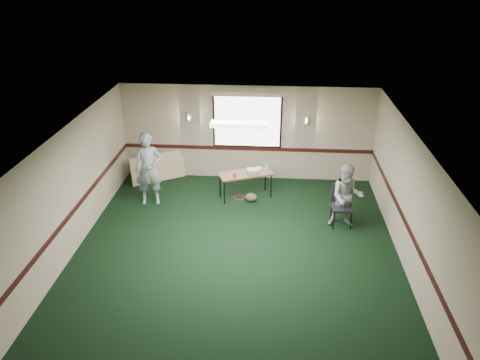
# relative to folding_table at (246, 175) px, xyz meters

# --- Properties ---
(ground) EXTENTS (8.00, 8.00, 0.00)m
(ground) POSITION_rel_folding_table_xyz_m (-0.04, -2.76, -0.65)
(ground) COLOR black
(ground) RESTS_ON ground
(room_shell) EXTENTS (8.00, 8.02, 8.00)m
(room_shell) POSITION_rel_folding_table_xyz_m (-0.04, -0.64, 0.93)
(room_shell) COLOR tan
(room_shell) RESTS_ON ground
(folding_table) EXTENTS (1.50, 1.04, 0.70)m
(folding_table) POSITION_rel_folding_table_xyz_m (0.00, 0.00, 0.00)
(folding_table) COLOR #563B18
(folding_table) RESTS_ON ground
(projector) EXTENTS (0.35, 0.31, 0.10)m
(projector) POSITION_rel_folding_table_xyz_m (0.19, 0.04, 0.10)
(projector) COLOR gray
(projector) RESTS_ON folding_table
(game_console) EXTENTS (0.26, 0.25, 0.05)m
(game_console) POSITION_rel_folding_table_xyz_m (0.31, 0.25, 0.08)
(game_console) COLOR silver
(game_console) RESTS_ON folding_table
(red_cup) EXTENTS (0.08, 0.08, 0.11)m
(red_cup) POSITION_rel_folding_table_xyz_m (-0.27, -0.23, 0.11)
(red_cup) COLOR red
(red_cup) RESTS_ON folding_table
(water_bottle) EXTENTS (0.06, 0.06, 0.21)m
(water_bottle) POSITION_rel_folding_table_xyz_m (0.55, 0.10, 0.16)
(water_bottle) COLOR #8DBCE7
(water_bottle) RESTS_ON folding_table
(duffel_bag) EXTENTS (0.38, 0.34, 0.22)m
(duffel_bag) POSITION_rel_folding_table_xyz_m (0.17, -0.24, -0.53)
(duffel_bag) COLOR #4A422A
(duffel_bag) RESTS_ON ground
(cable_coil) EXTENTS (0.35, 0.35, 0.01)m
(cable_coil) POSITION_rel_folding_table_xyz_m (-0.16, -0.06, -0.64)
(cable_coil) COLOR red
(cable_coil) RESTS_ON ground
(folded_table) EXTENTS (1.45, 1.00, 0.79)m
(folded_table) POSITION_rel_folding_table_xyz_m (-2.55, 0.84, -0.25)
(folded_table) COLOR tan
(folded_table) RESTS_ON ground
(conference_chair) EXTENTS (0.50, 0.52, 0.98)m
(conference_chair) POSITION_rel_folding_table_xyz_m (2.35, -1.16, -0.07)
(conference_chair) COLOR black
(conference_chair) RESTS_ON ground
(person_left) EXTENTS (0.77, 0.58, 1.90)m
(person_left) POSITION_rel_folding_table_xyz_m (-2.43, -0.49, 0.31)
(person_left) COLOR #3F638A
(person_left) RESTS_ON ground
(person_right) EXTENTS (0.78, 0.62, 1.56)m
(person_right) POSITION_rel_folding_table_xyz_m (2.44, -1.29, 0.14)
(person_right) COLOR #7DA3C3
(person_right) RESTS_ON ground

